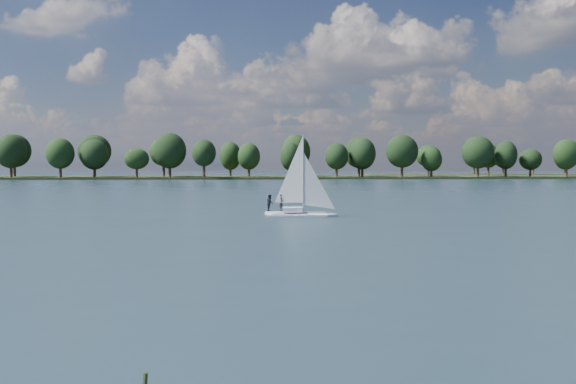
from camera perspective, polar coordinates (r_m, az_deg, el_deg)
The scene contains 4 objects.
ground at distance 117.50m, azimuth -2.81°, elevation 0.11°, with size 700.00×700.00×0.00m, color #233342.
far_shore at distance 229.44m, azimuth -3.50°, elevation 1.23°, with size 660.00×40.00×1.50m, color black.
sailboat at distance 58.38m, azimuth 0.73°, elevation -0.06°, with size 6.06×1.90×7.90m.
treeline at distance 225.69m, azimuth -7.00°, elevation 3.24°, with size 563.30×73.66×18.39m.
Camera 1 is at (-2.91, -17.37, 4.73)m, focal length 40.00 mm.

